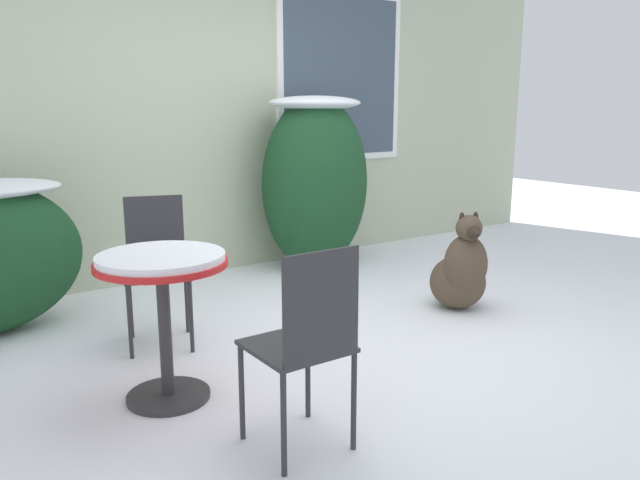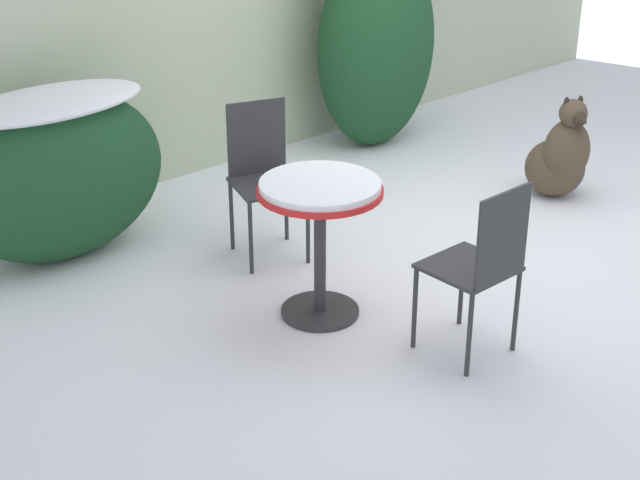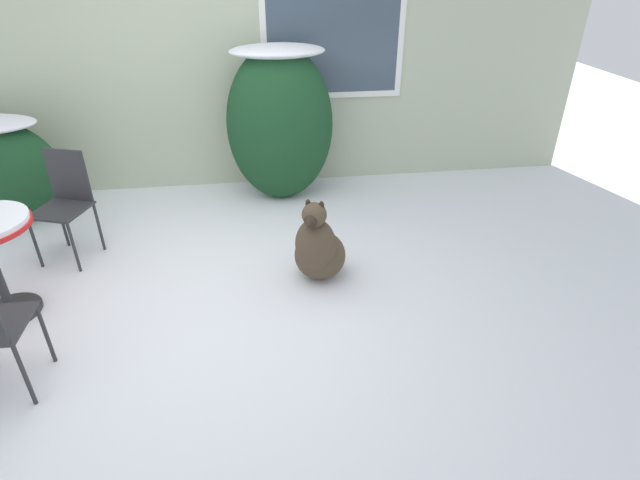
# 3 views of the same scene
# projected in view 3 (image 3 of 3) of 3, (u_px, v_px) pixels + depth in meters

# --- Properties ---
(ground_plane) EXTENTS (16.00, 16.00, 0.00)m
(ground_plane) POSITION_uv_depth(u_px,v_px,m) (195.00, 304.00, 3.62)
(ground_plane) COLOR white
(house_wall) EXTENTS (8.00, 0.10, 2.85)m
(house_wall) POSITION_uv_depth(u_px,v_px,m) (204.00, 44.00, 4.78)
(house_wall) COLOR #B2BC9E
(house_wall) RESTS_ON ground_plane
(shrub_middle) EXTENTS (1.03, 0.63, 1.50)m
(shrub_middle) POSITION_uv_depth(u_px,v_px,m) (280.00, 122.00, 4.81)
(shrub_middle) COLOR #194223
(shrub_middle) RESTS_ON ground_plane
(patio_chair_near_table) EXTENTS (0.48, 0.48, 0.88)m
(patio_chair_near_table) POSITION_uv_depth(u_px,v_px,m) (65.00, 201.00, 3.97)
(patio_chair_near_table) COLOR #2D2D30
(patio_chair_near_table) RESTS_ON ground_plane
(dog) EXTENTS (0.52, 0.57, 0.72)m
(dog) POSITION_uv_depth(u_px,v_px,m) (318.00, 249.00, 3.76)
(dog) COLOR #4C3D2D
(dog) RESTS_ON ground_plane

